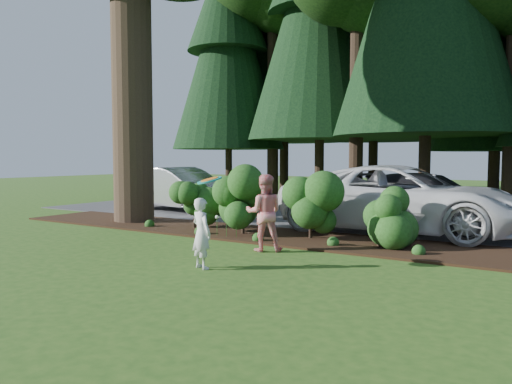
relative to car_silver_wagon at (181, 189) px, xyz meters
The scene contains 11 objects.
ground 8.56m from the car_silver_wagon, 50.53° to the right, with size 80.00×80.00×0.00m, color #254C15.
mulch_bed 6.40m from the car_silver_wagon, 31.54° to the right, with size 16.00×2.50×0.05m, color black.
driveway 5.55m from the car_silver_wagon, ahead, with size 22.00×6.00×0.03m, color #38383A.
shrub_row 7.07m from the car_silver_wagon, 29.05° to the right, with size 6.53×1.60×1.61m.
lily_cluster 6.61m from the car_silver_wagon, 39.22° to the right, with size 0.69×0.09×0.57m.
car_silver_wagon is the anchor object (origin of this frame).
car_white_suv 8.70m from the car_silver_wagon, ahead, with size 2.99×6.48×1.80m, color silver.
car_dark_suv 8.79m from the car_silver_wagon, 11.74° to the left, with size 2.11×5.19×1.51m, color black.
child 9.85m from the car_silver_wagon, 46.91° to the right, with size 0.48×0.31×1.30m, color silver.
adult 8.51m from the car_silver_wagon, 36.92° to the right, with size 0.81×0.63×1.67m, color red.
frisbee 9.83m from the car_silver_wagon, 45.99° to the right, with size 0.48×0.46×0.19m.
Camera 1 is at (7.01, -7.72, 2.04)m, focal length 35.00 mm.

